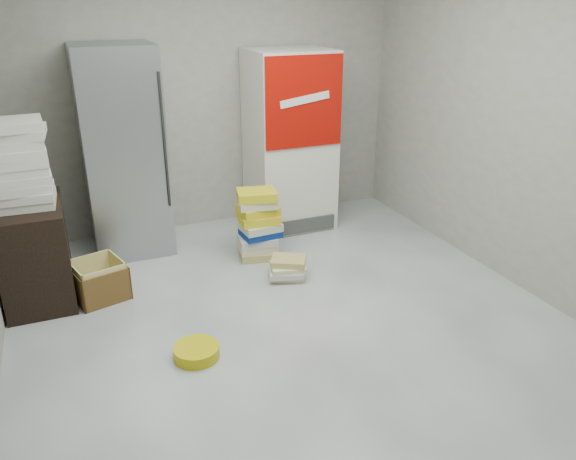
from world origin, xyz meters
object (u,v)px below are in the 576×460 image
at_px(coke_cooler, 290,141).
at_px(cardboard_box, 99,283).
at_px(steel_fridge, 123,152).
at_px(phonebook_stack_main, 258,224).
at_px(wood_shelf, 35,253).

bearing_deg(coke_cooler, cardboard_box, -156.29).
bearing_deg(cardboard_box, steel_fridge, 50.53).
xyz_separation_m(steel_fridge, phonebook_stack_main, (1.05, -0.69, -0.62)).
height_order(steel_fridge, coke_cooler, steel_fridge).
xyz_separation_m(steel_fridge, coke_cooler, (1.65, -0.01, -0.05)).
bearing_deg(wood_shelf, phonebook_stack_main, 1.36).
bearing_deg(cardboard_box, coke_cooler, 7.93).
xyz_separation_m(steel_fridge, wood_shelf, (-0.83, -0.73, -0.55)).
bearing_deg(steel_fridge, phonebook_stack_main, -33.01).
bearing_deg(phonebook_stack_main, cardboard_box, -166.95).
height_order(steel_fridge, wood_shelf, steel_fridge).
height_order(coke_cooler, phonebook_stack_main, coke_cooler).
distance_m(coke_cooler, cardboard_box, 2.37).
bearing_deg(coke_cooler, steel_fridge, 179.82).
distance_m(steel_fridge, coke_cooler, 1.65).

